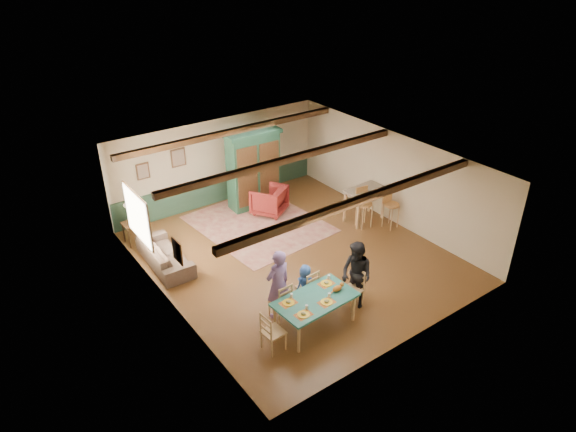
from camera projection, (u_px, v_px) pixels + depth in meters
floor at (295, 256)px, 13.65m from camera, size 8.00×8.00×0.00m
wall_back at (218, 162)px, 15.85m from camera, size 7.00×0.02×2.70m
wall_left at (166, 255)px, 11.21m from camera, size 0.02×8.00×2.70m
wall_right at (392, 178)px, 14.80m from camera, size 0.02×8.00×2.70m
ceiling at (295, 162)px, 12.35m from camera, size 7.00×8.00×0.02m
wainscot_back at (220, 188)px, 16.27m from camera, size 6.95×0.03×0.90m
ceiling_beam_front at (360, 200)px, 10.76m from camera, size 6.95×0.16×0.16m
ceiling_beam_mid at (286, 160)px, 12.68m from camera, size 6.95×0.16×0.16m
ceiling_beam_back at (232, 131)px, 14.53m from camera, size 6.95×0.16×0.16m
window_left at (137, 216)px, 12.33m from camera, size 0.06×1.60×1.30m
picture_left_wall at (177, 251)px, 10.60m from camera, size 0.04×0.42×0.52m
picture_back_a at (178, 158)px, 14.94m from camera, size 0.45×0.04×0.55m
picture_back_b at (143, 171)px, 14.45m from camera, size 0.38×0.04×0.48m
dining_table at (315, 312)px, 11.02m from camera, size 1.81×1.07×0.73m
dining_chair_far_left at (280, 300)px, 11.24m from camera, size 0.43×0.45×0.93m
dining_chair_far_right at (307, 287)px, 11.67m from camera, size 0.43×0.45×0.93m
dining_chair_end_left at (273, 331)px, 10.35m from camera, size 0.45×0.43×0.93m
dining_chair_end_right at (352, 289)px, 11.59m from camera, size 0.45×0.43×0.93m
person_man at (278, 284)px, 11.11m from camera, size 0.64×0.44×1.69m
person_woman at (356, 275)px, 11.48m from camera, size 0.65×0.82×1.62m
person_child at (305, 284)px, 11.71m from camera, size 0.50×0.34×0.98m
cat at (337, 288)px, 11.03m from camera, size 0.36×0.16×0.18m
place_setting_near_left at (304, 313)px, 10.35m from camera, size 0.41×0.31×0.11m
place_setting_near_center at (327, 300)px, 10.71m from camera, size 0.41×0.31×0.11m
place_setting_far_left at (288, 301)px, 10.69m from camera, size 0.41×0.31×0.11m
place_setting_far_right at (326, 282)px, 11.28m from camera, size 0.41×0.31×0.11m
area_rug at (258, 224)px, 15.15m from camera, size 3.45×4.00×0.01m
armoire at (253, 169)px, 15.64m from camera, size 1.75×0.76×2.44m
armchair at (269, 200)px, 15.57m from camera, size 1.29×1.30×0.87m
sofa at (165, 254)px, 13.15m from camera, size 0.89×2.13×0.62m
end_table at (134, 233)px, 14.10m from camera, size 0.51×0.51×0.62m
table_lamp at (131, 214)px, 13.81m from camera, size 0.32×0.32×0.56m
counter_table at (364, 205)px, 15.14m from camera, size 1.25×0.77×1.01m
bar_stool_left at (364, 208)px, 14.74m from camera, size 0.48×0.52×1.20m
bar_stool_right at (391, 209)px, 14.72m from camera, size 0.46×0.50×1.18m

